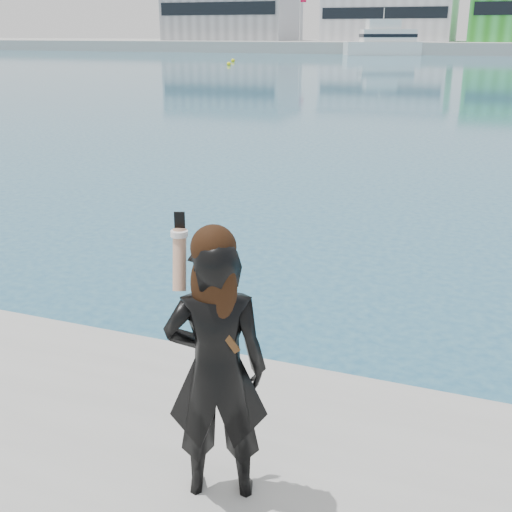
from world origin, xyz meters
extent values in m
cube|color=#9E9E99|center=(0.00, 130.00, 1.00)|extent=(320.00, 40.00, 2.00)
cube|color=gray|center=(-55.00, 128.00, 7.50)|extent=(26.00, 16.00, 11.00)
cube|color=black|center=(-55.00, 119.90, 8.05)|extent=(24.70, 0.20, 2.42)
cube|color=silver|center=(-22.00, 128.00, 6.50)|extent=(24.00, 15.00, 9.00)
cube|color=black|center=(-22.00, 120.40, 6.95)|extent=(22.80, 0.20, 1.98)
cylinder|color=silver|center=(-38.00, 121.00, 6.00)|extent=(0.16, 0.16, 8.00)
cube|color=#BA0A33|center=(-37.40, 121.00, 9.40)|extent=(1.20, 0.04, 0.80)
cube|color=white|center=(-18.17, 110.23, 1.07)|extent=(16.41, 10.56, 2.13)
cube|color=white|center=(-18.99, 109.87, 3.11)|extent=(9.63, 7.02, 1.95)
cube|color=white|center=(-19.80, 109.51, 4.89)|extent=(6.10, 4.93, 1.60)
cube|color=black|center=(-18.99, 109.87, 3.11)|extent=(9.83, 7.18, 0.53)
cylinder|color=silver|center=(-19.80, 109.51, 6.57)|extent=(0.14, 0.14, 1.78)
sphere|color=#FFFA0D|center=(-33.08, 76.48, 0.00)|extent=(0.50, 0.50, 0.50)
sphere|color=#FFFA0D|center=(-29.91, 67.77, 0.00)|extent=(0.50, 0.50, 0.50)
imported|color=black|center=(-0.32, -0.83, 1.70)|extent=(0.77, 0.64, 1.80)
sphere|color=black|center=(-0.31, -0.85, 2.54)|extent=(0.28, 0.28, 0.28)
ellipsoid|color=black|center=(-0.29, -0.90, 2.32)|extent=(0.30, 0.16, 0.48)
cylinder|color=tan|center=(-0.56, -0.82, 2.42)|extent=(0.15, 0.23, 0.39)
cylinder|color=white|center=(-0.57, -0.78, 2.58)|extent=(0.11, 0.11, 0.04)
cube|color=black|center=(-0.59, -0.74, 2.64)|extent=(0.07, 0.04, 0.13)
cube|color=#4C2D14|center=(-0.26, -0.90, 2.06)|extent=(0.24, 0.11, 0.37)
camera|label=1|loc=(1.22, -4.11, 3.75)|focal=45.00mm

